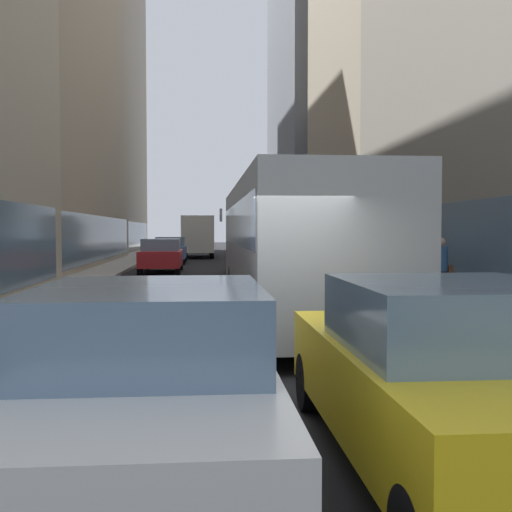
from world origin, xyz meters
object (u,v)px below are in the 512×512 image
Objects in this scene: car_white_van at (152,386)px; car_red_coupe at (161,255)px; car_grey_wagon at (255,247)px; dalmatian_dog at (199,332)px; car_yellow_taxi at (444,375)px; pedestrian_with_handbag at (441,271)px; car_blue_hatchback at (171,250)px; box_truck at (198,235)px; car_black_suv at (248,257)px; transit_bus at (291,241)px.

car_white_van is 0.99× the size of car_red_coupe.
car_red_coupe is at bearing 93.70° from car_white_van.
dalmatian_dog is at bearing -96.25° from car_grey_wagon.
dalmatian_dog is (-2.07, 4.16, -0.31)m from car_yellow_taxi.
pedestrian_with_handbag is (6.04, 5.88, 0.50)m from dalmatian_dog.
car_grey_wagon is 37.70m from car_yellow_taxi.
car_blue_hatchback is at bearing -138.98° from car_grey_wagon.
box_truck is 36.98m from dalmatian_dog.
box_truck is at bearing 90.52° from dalmatian_dog.
car_yellow_taxi is 0.59× the size of box_truck.
car_grey_wagon and car_yellow_taxi have the same top height.
car_white_van is 4.35m from dalmatian_dog.
pedestrian_with_handbag is at bearing -72.03° from car_black_suv.
box_truck is 7.79× the size of dalmatian_dog.
transit_bus and box_truck have the same top height.
car_white_van is at bearing -176.13° from car_yellow_taxi.
transit_bus is at bearing 90.00° from car_yellow_taxi.
car_red_coupe is (-1.60, 24.77, 0.00)m from car_white_van.
transit_bus is at bearing -85.72° from box_truck.
transit_bus is 32.16m from box_truck.
car_grey_wagon is at bearing 86.80° from transit_bus.
car_white_van is (-2.40, -22.46, 0.00)m from car_black_suv.
car_black_suv is at bearing 90.00° from transit_bus.
car_white_van is 24.82m from car_red_coupe.
car_white_van is at bearing -122.00° from pedestrian_with_handbag.
box_truck is at bearing 139.16° from car_grey_wagon.
car_grey_wagon and car_blue_hatchback have the same top height.
pedestrian_with_handbag reaches higher than car_red_coupe.
car_red_coupe is 0.62× the size of box_truck.
car_blue_hatchback is 0.94× the size of car_yellow_taxi.
car_grey_wagon is 1.13× the size of car_blue_hatchback.
dalmatian_dog is at bearing -135.78° from pedestrian_with_handbag.
pedestrian_with_handbag is at bearing -78.41° from box_truck.
car_grey_wagon is 33.70m from dalmatian_dog.
pedestrian_with_handbag is at bearing -61.30° from car_red_coupe.
dalmatian_dog is (-2.07, -4.89, -1.26)m from transit_bus.
car_white_van is at bearing -104.60° from transit_bus.
car_yellow_taxi is 10.80m from pedestrian_with_handbag.
car_blue_hatchback is (-5.60, -4.87, -0.00)m from car_grey_wagon.
transit_bus reaches higher than dalmatian_dog.
car_black_suv and car_white_van have the same top height.
car_yellow_taxi is at bearing -92.43° from car_grey_wagon.
pedestrian_with_handbag reaches higher than car_black_suv.
pedestrian_with_handbag is (6.37, 10.20, 0.19)m from car_white_van.
car_grey_wagon is 2.81× the size of pedestrian_with_handbag.
car_blue_hatchback is 33.04m from car_yellow_taxi.
car_yellow_taxi is at bearing -90.00° from transit_bus.
box_truck is (-2.40, 41.12, 0.84)m from car_yellow_taxi.
car_white_van is at bearing -96.04° from car_grey_wagon.
car_blue_hatchback is 8.52m from box_truck.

